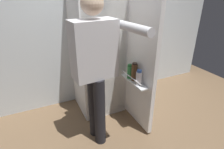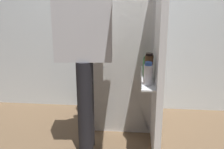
% 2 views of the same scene
% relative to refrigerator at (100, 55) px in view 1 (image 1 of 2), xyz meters
% --- Properties ---
extents(ground_plane, '(5.14, 5.14, 0.00)m').
position_rel_refrigerator_xyz_m(ground_plane, '(-0.02, -0.50, -0.81)').
color(ground_plane, brown).
extents(kitchen_wall, '(4.40, 0.10, 2.44)m').
position_rel_refrigerator_xyz_m(kitchen_wall, '(-0.02, 0.40, 0.41)').
color(kitchen_wall, silver).
rests_on(kitchen_wall, ground_plane).
extents(refrigerator, '(0.63, 1.16, 1.62)m').
position_rel_refrigerator_xyz_m(refrigerator, '(0.00, 0.00, 0.00)').
color(refrigerator, white).
rests_on(refrigerator, ground_plane).
extents(person, '(0.57, 0.71, 1.60)m').
position_rel_refrigerator_xyz_m(person, '(-0.27, -0.57, 0.14)').
color(person, black).
rests_on(person, ground_plane).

